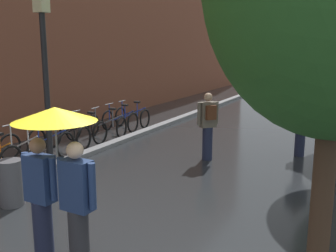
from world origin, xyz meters
The scene contains 13 objects.
kerb_strip centered at (-3.20, 10.00, 0.06)m, with size 0.30×36.00×0.12m, color slate.
parked_bicycle_1 centered at (-4.14, 3.04, 0.38)m, with size 1.11×0.75×0.96m.
parked_bicycle_2 centered at (-4.03, 3.87, 0.38)m, with size 1.08×0.70×0.96m.
parked_bicycle_3 centered at (-4.07, 4.61, 0.38)m, with size 1.14×0.79×0.96m.
parked_bicycle_4 centered at (-4.11, 5.47, 0.38)m, with size 1.09×0.72×0.96m.
parked_bicycle_5 centered at (-3.98, 6.35, 0.38)m, with size 1.15×0.82×0.96m.
parked_bicycle_6 centered at (-4.10, 7.25, 0.38)m, with size 1.10×0.73×0.96m.
parked_bicycle_7 centered at (-4.11, 8.06, 0.38)m, with size 1.11×0.74×0.96m.
couple_under_umbrella centered at (-0.07, -0.09, 1.37)m, with size 1.23×1.05×2.12m.
street_lamp_post centered at (-2.60, 2.38, 2.27)m, with size 0.24×0.24×3.84m.
litter_bin centered at (-2.28, 1.04, 0.42)m, with size 0.44×0.44×0.85m, color #4C4C51.
pedestrian_walking_midground centered at (-0.17, 5.42, 0.92)m, with size 0.46×0.47×1.73m.
pedestrian_walking_far centered at (1.88, 6.84, 0.91)m, with size 0.56×0.42×1.71m.
Camera 1 is at (3.31, -3.62, 2.84)m, focal length 41.45 mm.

